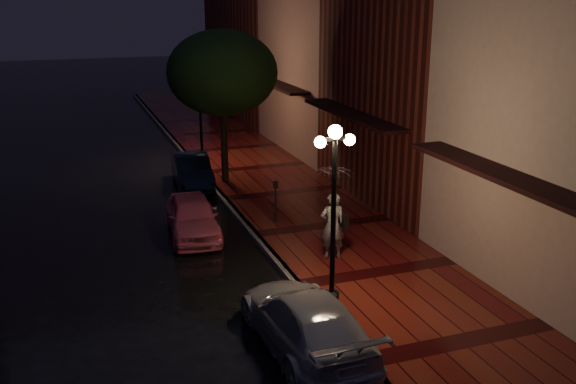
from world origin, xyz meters
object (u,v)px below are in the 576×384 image
object	(u,v)px
pink_car	(193,217)
parking_meter	(276,197)
silver_car	(306,321)
streetlamp_far	(200,107)
streetlamp_near	(334,206)
street_tree	(223,75)
woman_with_umbrella	(333,198)
navy_car	(192,171)

from	to	relation	value
pink_car	parking_meter	distance (m)	2.70
silver_car	streetlamp_far	bearing A→B (deg)	-95.88
silver_car	streetlamp_near	bearing A→B (deg)	-131.40
street_tree	woman_with_umbrella	distance (m)	8.80
streetlamp_far	pink_car	xyz separation A→B (m)	(-2.09, -8.11, -1.98)
woman_with_umbrella	streetlamp_far	bearing A→B (deg)	-72.47
streetlamp_far	street_tree	bearing A→B (deg)	-85.09
navy_car	parking_meter	distance (m)	5.63
woman_with_umbrella	parking_meter	xyz separation A→B (m)	(-0.55, 3.26, -0.90)
pink_car	parking_meter	bearing A→B (deg)	3.60
street_tree	silver_car	size ratio (longest dim) A/B	1.30
streetlamp_far	parking_meter	world-z (taller)	streetlamp_far
pink_car	navy_car	world-z (taller)	pink_car
streetlamp_near	streetlamp_far	xyz separation A→B (m)	(0.00, 14.00, 0.00)
street_tree	streetlamp_far	bearing A→B (deg)	94.91
street_tree	parking_meter	world-z (taller)	street_tree
pink_car	woman_with_umbrella	bearing A→B (deg)	-40.80
streetlamp_near	woman_with_umbrella	size ratio (longest dim) A/B	1.64
streetlamp_near	street_tree	bearing A→B (deg)	88.65
woman_with_umbrella	navy_car	bearing A→B (deg)	-64.19
pink_car	streetlamp_near	bearing A→B (deg)	-65.27
pink_car	navy_car	distance (m)	5.42
navy_car	streetlamp_near	bearing A→B (deg)	-80.49
streetlamp_near	street_tree	xyz separation A→B (m)	(0.26, 10.99, 1.64)
streetlamp_near	woman_with_umbrella	world-z (taller)	streetlamp_near
streetlamp_near	pink_car	bearing A→B (deg)	109.52
woman_with_umbrella	parking_meter	size ratio (longest dim) A/B	1.91
street_tree	navy_car	world-z (taller)	street_tree
streetlamp_far	street_tree	size ratio (longest dim) A/B	0.74
silver_car	woman_with_umbrella	distance (m)	4.80
woman_with_umbrella	silver_car	bearing A→B (deg)	71.61
navy_car	silver_car	xyz separation A→B (m)	(-0.20, -12.65, 0.04)
parking_meter	street_tree	bearing A→B (deg)	94.34
woman_with_umbrella	pink_car	bearing A→B (deg)	-34.11
street_tree	silver_car	xyz separation A→B (m)	(-1.47, -12.43, -3.60)
streetlamp_near	parking_meter	size ratio (longest dim) A/B	3.12
navy_car	woman_with_umbrella	distance (m)	9.00
streetlamp_near	pink_car	size ratio (longest dim) A/B	1.18
streetlamp_near	parking_meter	xyz separation A→B (m)	(0.58, 5.82, -1.61)
navy_car	parking_meter	size ratio (longest dim) A/B	2.70
pink_car	woman_with_umbrella	size ratio (longest dim) A/B	1.38
parking_meter	woman_with_umbrella	bearing A→B (deg)	-79.65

